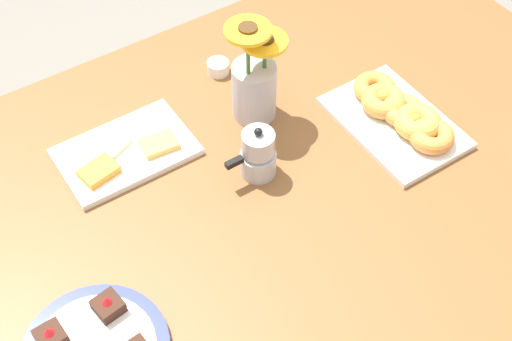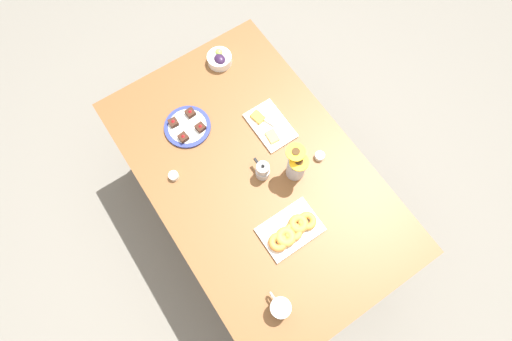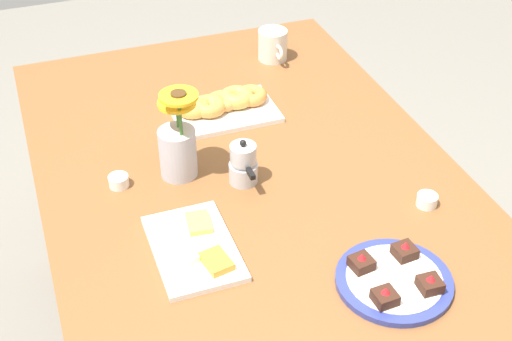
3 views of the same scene
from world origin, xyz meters
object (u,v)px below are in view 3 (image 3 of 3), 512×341
jam_cup_honey (119,181)px  moka_pot (243,165)px  flower_vase (178,146)px  coffee_mug (273,45)px  jam_cup_berry (427,200)px  dining_table (256,211)px  dessert_plate (394,280)px  cheese_platter (195,248)px  croissant_platter (224,105)px

jam_cup_honey → moka_pot: size_ratio=0.40×
jam_cup_honey → flower_vase: 0.16m
coffee_mug → jam_cup_berry: coffee_mug is taller
dining_table → flower_vase: 0.25m
dessert_plate → moka_pot: (-0.42, -0.17, 0.04)m
flower_vase → moka_pot: flower_vase is taller
jam_cup_honey → dining_table: bearing=71.3°
dining_table → cheese_platter: (0.18, -0.20, 0.10)m
dining_table → cheese_platter: cheese_platter is taller
coffee_mug → flower_vase: size_ratio=0.52×
jam_cup_honey → moka_pot: bearing=73.5°
dining_table → cheese_platter: bearing=-49.0°
jam_cup_berry → flower_vase: flower_vase is taller
cheese_platter → flower_vase: 0.29m
coffee_mug → dessert_plate: coffee_mug is taller
dining_table → jam_cup_berry: size_ratio=33.33×
cheese_platter → dessert_plate: (0.23, 0.35, 0.00)m
dining_table → moka_pot: bearing=-130.0°
jam_cup_berry → flower_vase: bearing=-121.7°
jam_cup_berry → cheese_platter: bearing=-93.6°
moka_pot → flower_vase: bearing=-120.9°
cheese_platter → jam_cup_berry: (0.03, 0.54, 0.01)m
coffee_mug → cheese_platter: (0.75, -0.47, -0.04)m
dining_table → cheese_platter: size_ratio=6.15×
croissant_platter → moka_pot: size_ratio=2.39×
jam_cup_honey → dessert_plate: bearing=42.1°
dessert_plate → jam_cup_berry: bearing=135.4°
dining_table → coffee_mug: bearing=155.3°
dining_table → jam_cup_honey: size_ratio=33.33×
dining_table → coffee_mug: size_ratio=12.87×
dining_table → dessert_plate: dessert_plate is taller
jam_cup_berry → flower_vase: (-0.31, -0.50, 0.07)m
dining_table → dessert_plate: 0.44m
croissant_platter → dining_table: bearing=-4.6°
dessert_plate → cheese_platter: bearing=-123.0°
cheese_platter → croissant_platter: bearing=155.7°
coffee_mug → moka_pot: bearing=-27.5°
jam_cup_honey → dessert_plate: dessert_plate is taller
jam_cup_berry → coffee_mug: bearing=-174.3°
cheese_platter → jam_cup_honey: bearing=-158.9°
dessert_plate → dining_table: bearing=-159.6°
dining_table → jam_cup_berry: (0.21, 0.34, 0.10)m
coffee_mug → dessert_plate: (0.98, -0.11, -0.04)m
dining_table → flower_vase: bearing=-122.4°
dining_table → croissant_platter: croissant_platter is taller
cheese_platter → croissant_platter: 0.56m
croissant_platter → jam_cup_berry: (0.54, 0.32, -0.01)m
dining_table → dessert_plate: size_ratio=6.72×
jam_cup_honey → jam_cup_berry: bearing=64.3°
dessert_plate → moka_pot: size_ratio=2.00×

